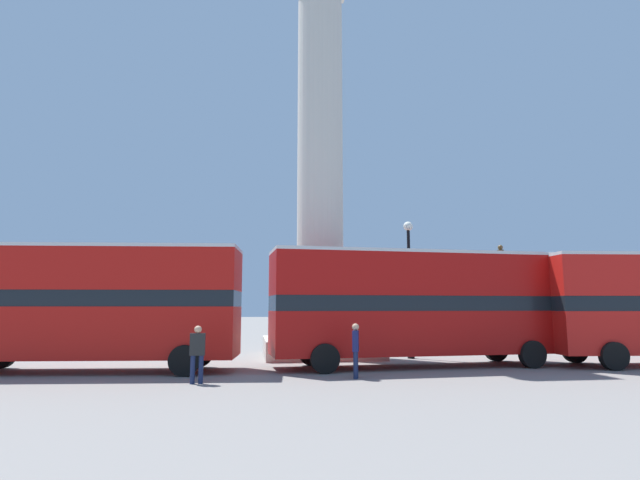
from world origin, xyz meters
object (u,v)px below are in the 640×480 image
at_px(bus_c, 418,303).
at_px(pedestrian_by_plinth, 197,351).
at_px(bus_b, 91,302).
at_px(street_lamp, 409,281).
at_px(pedestrian_near_lamp, 356,347).
at_px(monument_column, 320,180).
at_px(equestrian_statue, 504,319).

bearing_deg(bus_c, pedestrian_by_plinth, -161.62).
height_order(bus_b, street_lamp, street_lamp).
bearing_deg(pedestrian_near_lamp, pedestrian_by_plinth, -68.60).
distance_m(street_lamp, pedestrian_by_plinth, 10.86).
bearing_deg(pedestrian_by_plinth, bus_b, 140.13).
relative_size(monument_column, pedestrian_by_plinth, 12.28).
xyz_separation_m(bus_c, equestrian_statue, (7.47, 7.50, -0.81)).
distance_m(bus_c, pedestrian_near_lamp, 4.31).
bearing_deg(monument_column, pedestrian_by_plinth, -121.18).
xyz_separation_m(pedestrian_near_lamp, pedestrian_by_plinth, (-4.85, -0.46, -0.02)).
bearing_deg(monument_column, bus_c, -56.17).
bearing_deg(monument_column, bus_b, -152.33).
xyz_separation_m(monument_column, equestrian_statue, (10.60, 2.84, -6.72)).
xyz_separation_m(bus_c, street_lamp, (0.68, 3.04, 1.01)).
relative_size(monument_column, equestrian_statue, 3.62).
bearing_deg(monument_column, equestrian_statue, 14.99).
bearing_deg(monument_column, pedestrian_near_lamp, -89.24).
height_order(bus_c, pedestrian_near_lamp, bus_c).
bearing_deg(street_lamp, pedestrian_by_plinth, -143.98).
distance_m(monument_column, pedestrian_near_lamp, 10.41).
bearing_deg(street_lamp, bus_c, -102.56).
height_order(street_lamp, pedestrian_near_lamp, street_lamp).
bearing_deg(pedestrian_by_plinth, street_lamp, 35.04).
xyz_separation_m(monument_column, pedestrian_by_plinth, (-4.75, -7.84, -7.37)).
relative_size(equestrian_statue, street_lamp, 0.94).
relative_size(bus_b, pedestrian_by_plinth, 6.23).
distance_m(monument_column, equestrian_statue, 12.87).
relative_size(bus_c, equestrian_statue, 1.99).
bearing_deg(pedestrian_by_plinth, monument_column, 57.85).
xyz_separation_m(bus_b, pedestrian_near_lamp, (8.87, -2.78, -1.45)).
distance_m(monument_column, pedestrian_by_plinth, 11.76).
relative_size(monument_column, street_lamp, 3.39).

